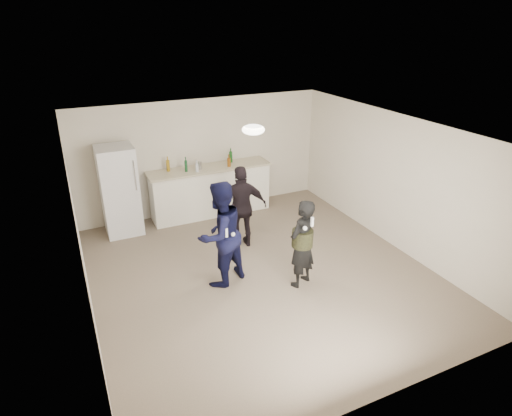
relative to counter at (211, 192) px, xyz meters
name	(u,v)px	position (x,y,z in m)	size (l,w,h in m)	color
floor	(261,273)	(-0.05, -2.67, -0.53)	(6.00, 6.00, 0.00)	#6B5B4C
ceiling	(262,131)	(-0.05, -2.67, 1.98)	(6.00, 6.00, 0.00)	silver
wall_back	(202,156)	(-0.05, 0.33, 0.72)	(6.00, 6.00, 0.00)	beige
wall_front	(386,314)	(-0.05, -5.67, 0.72)	(6.00, 6.00, 0.00)	beige
wall_left	(80,242)	(-2.80, -2.67, 0.72)	(6.00, 6.00, 0.00)	beige
wall_right	(394,182)	(2.70, -2.67, 0.72)	(6.00, 6.00, 0.00)	beige
counter	(211,192)	(0.00, 0.00, 0.00)	(2.60, 0.56, 1.05)	white
counter_top	(210,168)	(0.00, 0.00, 0.55)	(2.68, 0.64, 0.04)	beige
fridge	(119,191)	(-1.92, -0.07, 0.38)	(0.70, 0.70, 1.80)	silver
fridge_handle	(135,175)	(-1.64, -0.44, 0.78)	(0.02, 0.02, 0.60)	silver
ceiling_dome	(253,130)	(-0.05, -2.37, 1.93)	(0.36, 0.36, 0.16)	white
shaker	(200,165)	(-0.22, -0.03, 0.65)	(0.08, 0.08, 0.17)	#AEADB2
man	(220,234)	(-0.75, -2.63, 0.36)	(0.86, 0.67, 1.77)	#0F1241
woman	(302,244)	(0.41, -3.23, 0.22)	(0.55, 0.36, 1.50)	black
camo_shorts	(302,238)	(0.41, -3.23, 0.32)	(0.34, 0.34, 0.28)	#323819
spectator	(242,207)	(0.06, -1.63, 0.28)	(0.94, 0.39, 1.60)	black
remote_man	(226,233)	(-0.75, -2.91, 0.53)	(0.04, 0.04, 0.15)	white
nunchuk_man	(233,234)	(-0.63, -2.88, 0.45)	(0.07, 0.07, 0.07)	white
remote_woman	(312,222)	(0.41, -3.48, 0.72)	(0.04, 0.04, 0.15)	white
nunchuk_woman	(305,228)	(0.31, -3.45, 0.62)	(0.07, 0.07, 0.07)	white
bottle_cluster	(203,163)	(-0.13, 0.01, 0.67)	(1.49, 0.36, 0.24)	#144621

